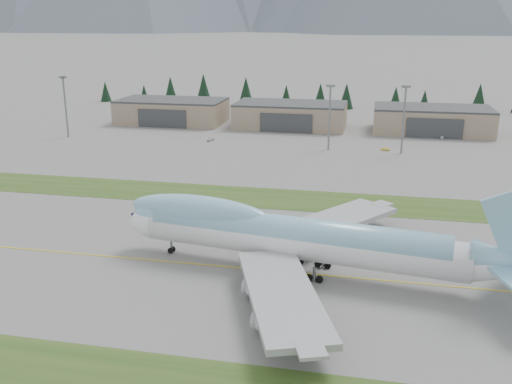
% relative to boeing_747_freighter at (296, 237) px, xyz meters
% --- Properties ---
extents(ground, '(7000.00, 7000.00, 0.00)m').
position_rel_boeing_747_freighter_xyz_m(ground, '(-8.04, -0.75, -6.98)').
color(ground, slate).
rests_on(ground, ground).
extents(grass_strip_far, '(400.00, 18.00, 0.08)m').
position_rel_boeing_747_freighter_xyz_m(grass_strip_far, '(-8.04, 44.25, -6.98)').
color(grass_strip_far, '#2D4E1B').
rests_on(grass_strip_far, ground).
extents(taxiway_line_main, '(400.00, 0.40, 0.02)m').
position_rel_boeing_747_freighter_xyz_m(taxiway_line_main, '(-8.04, -0.75, -6.98)').
color(taxiway_line_main, gold).
rests_on(taxiway_line_main, ground).
extents(boeing_747_freighter, '(80.72, 68.71, 21.17)m').
position_rel_boeing_747_freighter_xyz_m(boeing_747_freighter, '(0.00, 0.00, 0.00)').
color(boeing_747_freighter, white).
rests_on(boeing_747_freighter, ground).
extents(hangar_left, '(48.00, 26.60, 10.80)m').
position_rel_boeing_747_freighter_xyz_m(hangar_left, '(-78.04, 149.15, -1.59)').
color(hangar_left, gray).
rests_on(hangar_left, ground).
extents(hangar_center, '(48.00, 26.60, 10.80)m').
position_rel_boeing_747_freighter_xyz_m(hangar_center, '(-23.04, 149.15, -1.59)').
color(hangar_center, gray).
rests_on(hangar_center, ground).
extents(hangar_right, '(48.00, 26.60, 10.80)m').
position_rel_boeing_747_freighter_xyz_m(hangar_right, '(36.96, 149.15, -1.59)').
color(hangar_right, gray).
rests_on(hangar_right, ground).
extents(floodlight_masts, '(184.72, 6.04, 24.32)m').
position_rel_boeing_747_freighter_xyz_m(floodlight_masts, '(-3.72, 107.46, 9.66)').
color(floodlight_masts, slate).
rests_on(floodlight_masts, ground).
extents(service_vehicle_a, '(2.42, 4.12, 1.32)m').
position_rel_boeing_747_freighter_xyz_m(service_vehicle_a, '(-49.50, 113.58, -6.98)').
color(service_vehicle_a, silver).
rests_on(service_vehicle_a, ground).
extents(service_vehicle_b, '(3.41, 1.72, 1.07)m').
position_rel_boeing_747_freighter_xyz_m(service_vehicle_b, '(17.86, 109.60, -6.98)').
color(service_vehicle_b, yellow).
rests_on(service_vehicle_b, ground).
extents(service_vehicle_c, '(2.33, 4.06, 1.11)m').
position_rel_boeing_747_freighter_xyz_m(service_vehicle_c, '(40.29, 135.80, -6.98)').
color(service_vehicle_c, silver).
rests_on(service_vehicle_c, ground).
extents(conifer_belt, '(270.72, 14.22, 16.81)m').
position_rel_boeing_747_freighter_xyz_m(conifer_belt, '(-3.32, 211.70, 0.09)').
color(conifer_belt, black).
rests_on(conifer_belt, ground).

